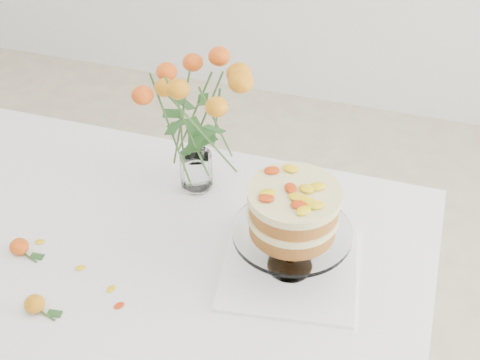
% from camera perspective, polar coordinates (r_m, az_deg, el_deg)
% --- Properties ---
extents(table, '(1.43, 0.93, 0.76)m').
position_cam_1_polar(table, '(1.75, -8.06, -7.86)').
color(table, tan).
rests_on(table, ground).
extents(napkin, '(0.36, 0.36, 0.01)m').
position_cam_1_polar(napkin, '(1.63, 4.24, -7.48)').
color(napkin, white).
rests_on(napkin, table).
extents(cake_stand, '(0.28, 0.28, 0.25)m').
position_cam_1_polar(cake_stand, '(1.51, 4.55, -3.01)').
color(cake_stand, silver).
rests_on(cake_stand, napkin).
extents(rose_vase, '(0.31, 0.31, 0.44)m').
position_cam_1_polar(rose_vase, '(1.71, -4.04, 6.13)').
color(rose_vase, silver).
rests_on(rose_vase, table).
extents(loose_rose_near, '(0.08, 0.05, 0.04)m').
position_cam_1_polar(loose_rose_near, '(1.60, -17.13, -10.08)').
color(loose_rose_near, orange).
rests_on(loose_rose_near, table).
extents(loose_rose_far, '(0.08, 0.05, 0.04)m').
position_cam_1_polar(loose_rose_far, '(1.74, -18.32, -5.42)').
color(loose_rose_far, '#DB480A').
rests_on(loose_rose_far, table).
extents(stray_petal_a, '(0.03, 0.02, 0.00)m').
position_cam_1_polar(stray_petal_a, '(1.68, -13.46, -7.30)').
color(stray_petal_a, yellow).
rests_on(stray_petal_a, table).
extents(stray_petal_b, '(0.03, 0.02, 0.00)m').
position_cam_1_polar(stray_petal_b, '(1.61, -10.97, -9.12)').
color(stray_petal_b, yellow).
rests_on(stray_petal_b, table).
extents(stray_petal_c, '(0.03, 0.02, 0.00)m').
position_cam_1_polar(stray_petal_c, '(1.58, -10.28, -10.50)').
color(stray_petal_c, yellow).
rests_on(stray_petal_c, table).
extents(stray_petal_d, '(0.03, 0.02, 0.00)m').
position_cam_1_polar(stray_petal_d, '(1.77, -16.72, -5.08)').
color(stray_petal_d, yellow).
rests_on(stray_petal_d, table).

